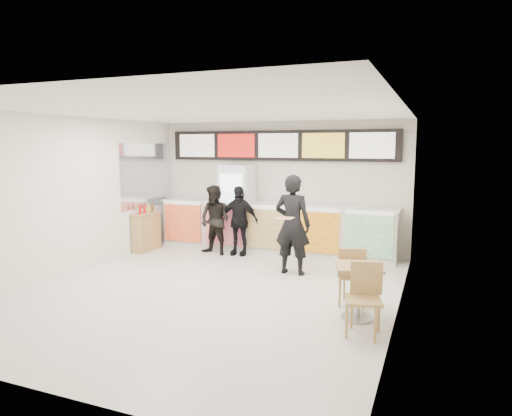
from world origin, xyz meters
The scene contains 15 objects.
floor centered at (0.00, 0.00, 0.00)m, with size 7.00×7.00×0.00m, color beige.
ceiling centered at (0.00, 0.00, 3.00)m, with size 7.00×7.00×0.00m, color white.
wall_back centered at (0.00, 3.50, 1.50)m, with size 6.00×6.00×0.00m, color silver.
wall_left centered at (-3.00, 0.00, 1.50)m, with size 7.00×7.00×0.00m, color silver.
wall_right centered at (3.00, 0.00, 1.50)m, with size 7.00×7.00×0.00m, color silver.
service_counter centered at (0.00, 3.09, 0.57)m, with size 5.56×0.77×1.14m.
menu_board centered at (0.00, 3.41, 2.45)m, with size 5.50×0.14×0.70m.
drinks_fridge centered at (-0.93, 3.11, 1.00)m, with size 0.70×0.67×2.00m.
mirror_panel centered at (-2.99, 2.45, 1.75)m, with size 0.01×2.00×1.50m, color #B2B7BF.
customer_main centered at (0.94, 1.51, 0.96)m, with size 0.70×0.46×1.91m, color black.
customer_left centered at (-1.14, 2.37, 0.78)m, with size 0.76×0.59×1.57m, color black.
customer_mid centered at (-0.65, 2.55, 0.78)m, with size 0.91×0.38×1.56m, color black.
pizza_slice centered at (0.94, 1.06, 1.16)m, with size 0.36×0.36×0.02m.
cafe_table centered at (2.50, -0.37, 0.54)m, with size 0.86×1.65×0.93m.
condiment_ledge centered at (-2.82, 2.12, 0.46)m, with size 0.32×0.80×1.07m.
Camera 1 is at (3.47, -6.67, 2.43)m, focal length 32.00 mm.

